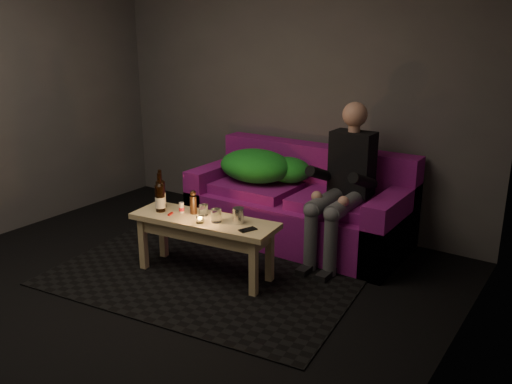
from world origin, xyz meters
The scene contains 17 objects.
floor centered at (0.00, 0.00, 0.00)m, with size 4.50×4.50×0.00m, color black.
room centered at (0.00, 0.47, 1.64)m, with size 4.50×4.50×4.50m.
rug centered at (0.14, 0.80, 0.01)m, with size 2.31×1.68×0.01m, color black.
sofa centered at (0.39, 1.82, 0.30)m, with size 1.93×0.87×0.83m.
green_blanket centered at (-0.02, 1.81, 0.63)m, with size 0.85×0.58×0.29m.
person centered at (0.86, 1.66, 0.67)m, with size 0.35×0.80×1.29m.
coffee_table centered at (0.14, 0.75, 0.39)m, with size 1.19×0.50×0.47m.
beer_bottle_a centered at (-0.32, 0.78, 0.59)m, with size 0.08×0.08×0.31m.
beer_bottle_b centered at (-0.25, 0.69, 0.59)m, with size 0.08×0.08×0.31m.
salt_shaker centered at (-0.09, 0.76, 0.51)m, with size 0.04×0.04×0.08m, color silver.
pepper_mill centered at (0.01, 0.79, 0.54)m, with size 0.05×0.05×0.14m, color black.
tumbler_back centered at (0.09, 0.81, 0.52)m, with size 0.07×0.07×0.08m, color white.
tealight centered at (0.18, 0.66, 0.50)m, with size 0.06×0.06×0.05m.
tumbler_front centered at (0.27, 0.74, 0.52)m, with size 0.08×0.08×0.10m, color white.
steel_cup centered at (0.42, 0.82, 0.53)m, with size 0.09×0.09×0.12m, color silver.
smartphone centered at (0.56, 0.74, 0.48)m, with size 0.06×0.13×0.01m, color black.
red_lighter centered at (-0.13, 0.68, 0.48)m, with size 0.02×0.06×0.01m, color #B30F0B.
Camera 1 is at (2.62, -2.23, 1.89)m, focal length 38.00 mm.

